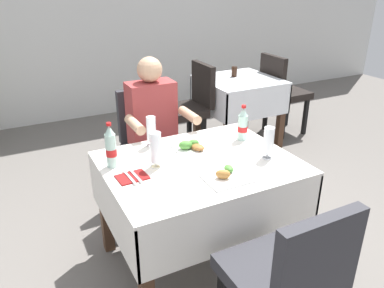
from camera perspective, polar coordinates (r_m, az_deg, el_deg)
ground_plane at (r=2.63m, az=1.57°, el=-19.36°), size 11.00×11.00×0.00m
back_wall at (r=5.26m, az=-17.84°, el=19.43°), size 11.00×0.12×2.96m
main_dining_table at (r=2.41m, az=1.08°, el=-6.30°), size 1.16×0.91×0.76m
chair_far_diner_seat at (r=3.12m, az=-6.24°, el=0.24°), size 0.44×0.50×0.97m
chair_near_camera_side at (r=1.88m, az=13.99°, el=-18.70°), size 0.44×0.50×0.97m
seated_diner_far at (r=2.96m, az=-5.59°, el=2.26°), size 0.50×0.46×1.26m
plate_near_camera at (r=2.16m, az=4.97°, el=-4.67°), size 0.25×0.25×0.07m
plate_far_diner at (r=2.48m, az=-0.05°, el=-0.39°), size 0.22×0.22×0.07m
beer_glass_left at (r=2.53m, az=-6.14°, el=2.06°), size 0.07×0.07×0.20m
beer_glass_middle at (r=2.39m, az=11.40°, el=0.25°), size 0.07×0.07×0.20m
beer_glass_right at (r=2.24m, az=-5.47°, el=-0.89°), size 0.07×0.07×0.22m
cola_bottle_primary at (r=2.63m, az=7.62°, el=2.88°), size 0.07×0.07×0.25m
cola_bottle_secondary at (r=2.28m, az=-12.07°, el=-0.53°), size 0.07×0.07×0.28m
napkin_cutlery_set at (r=2.18m, az=-8.96°, el=-4.90°), size 0.18×0.19×0.01m
background_dining_table at (r=4.34m, az=7.00°, el=7.17°), size 0.81×0.81×0.76m
background_chair_left at (r=4.04m, az=-0.34°, el=6.01°), size 0.50×0.44×0.97m
background_chair_right at (r=4.70m, az=13.33°, el=7.96°), size 0.50×0.44×0.97m
background_table_tumbler at (r=4.36m, az=6.36°, el=10.75°), size 0.06×0.06×0.11m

